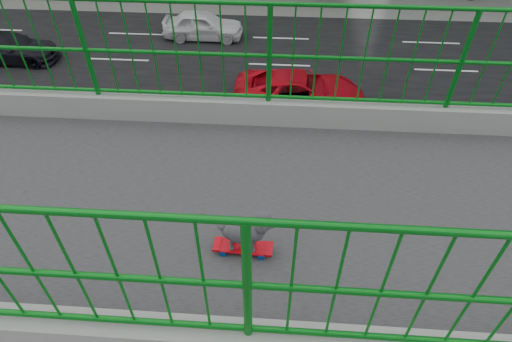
{
  "coord_description": "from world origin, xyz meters",
  "views": [
    {
      "loc": [
        2.73,
        0.14,
        9.93
      ],
      "look_at": [
        -0.36,
        -0.07,
        7.13
      ],
      "focal_mm": 29.46,
      "sensor_mm": 36.0,
      "label": 1
    }
  ],
  "objects": [
    {
      "name": "car_3",
      "position": [
        -15.6,
        -13.17,
        0.66
      ],
      "size": [
        1.86,
        4.58,
        1.33
      ],
      "primitive_type": "imported",
      "rotation": [
        0.0,
        0.0,
        3.14
      ],
      "color": "black",
      "rests_on": "ground"
    },
    {
      "name": "car_1",
      "position": [
        -9.2,
        -4.35,
        0.68
      ],
      "size": [
        1.43,
        4.11,
        1.36
      ],
      "primitive_type": "imported",
      "color": "red",
      "rests_on": "ground"
    },
    {
      "name": "footbridge",
      "position": [
        0.0,
        0.0,
        5.22
      ],
      "size": [
        3.0,
        24.0,
        7.0
      ],
      "color": "#2D2D2F",
      "rests_on": "ground"
    },
    {
      "name": "car_0",
      "position": [
        -6.0,
        4.06,
        0.69
      ],
      "size": [
        1.62,
        4.04,
        1.38
      ],
      "primitive_type": "imported",
      "color": "black",
      "rests_on": "ground"
    },
    {
      "name": "car_2",
      "position": [
        -12.4,
        0.91,
        0.75
      ],
      "size": [
        2.48,
        5.37,
        1.49
      ],
      "primitive_type": "imported",
      "rotation": [
        0.0,
        0.0,
        3.14
      ],
      "color": "red",
      "rests_on": "ground"
    },
    {
      "name": "poodle",
      "position": [
        0.53,
        -0.09,
        7.28
      ],
      "size": [
        0.22,
        0.49,
        0.4
      ],
      "rotation": [
        0.0,
        0.0,
        -0.05
      ],
      "color": "#2A282D",
      "rests_on": "skateboard"
    },
    {
      "name": "railing",
      "position": [
        0.0,
        0.0,
        7.21
      ],
      "size": [
        3.0,
        24.0,
        1.42
      ],
      "color": "gray",
      "rests_on": "footbridge"
    },
    {
      "name": "road",
      "position": [
        -13.0,
        0.0,
        0.01
      ],
      "size": [
        18.0,
        90.0,
        0.02
      ],
      "primitive_type": "cube",
      "color": "black",
      "rests_on": "ground"
    },
    {
      "name": "skateboard",
      "position": [
        0.53,
        -0.12,
        7.05
      ],
      "size": [
        0.18,
        0.51,
        0.07
      ],
      "rotation": [
        0.0,
        0.0,
        -0.05
      ],
      "color": "red",
      "rests_on": "footbridge"
    },
    {
      "name": "car_4",
      "position": [
        -18.8,
        -4.17,
        0.72
      ],
      "size": [
        1.7,
        4.22,
        1.44
      ],
      "primitive_type": "imported",
      "rotation": [
        0.0,
        0.0,
        3.14
      ],
      "color": "silver",
      "rests_on": "ground"
    }
  ]
}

